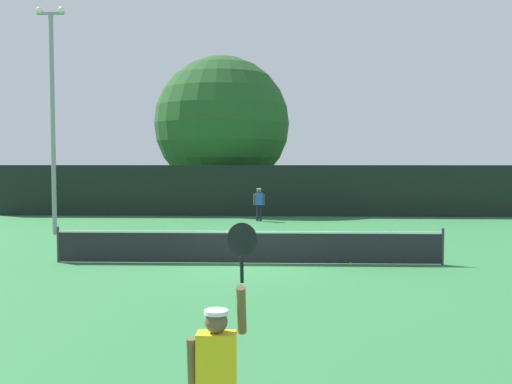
# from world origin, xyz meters

# --- Properties ---
(ground_plane) EXTENTS (120.00, 120.00, 0.00)m
(ground_plane) POSITION_xyz_m (0.00, 0.00, 0.00)
(ground_plane) COLOR #2D723D
(tennis_net) EXTENTS (11.46, 0.08, 1.07)m
(tennis_net) POSITION_xyz_m (0.00, 0.00, 0.51)
(tennis_net) COLOR #232328
(tennis_net) RESTS_ON ground
(perimeter_fence) EXTENTS (29.37, 0.12, 2.80)m
(perimeter_fence) POSITION_xyz_m (0.00, 14.43, 1.40)
(perimeter_fence) COLOR black
(perimeter_fence) RESTS_ON ground
(player_serving) EXTENTS (0.68, 0.39, 2.43)m
(player_serving) POSITION_xyz_m (0.24, -11.29, 1.06)
(player_serving) COLOR yellow
(player_serving) RESTS_ON ground
(player_receiving) EXTENTS (0.57, 0.24, 1.64)m
(player_receiving) POSITION_xyz_m (-0.03, 11.90, 1.00)
(player_receiving) COLOR blue
(player_receiving) RESTS_ON ground
(tennis_ball) EXTENTS (0.07, 0.07, 0.07)m
(tennis_ball) POSITION_xyz_m (3.00, -0.12, 0.03)
(tennis_ball) COLOR #CCE033
(tennis_ball) RESTS_ON ground
(light_pole) EXTENTS (1.18, 0.28, 9.27)m
(light_pole) POSITION_xyz_m (-8.32, 6.44, 5.21)
(light_pole) COLOR gray
(light_pole) RESTS_ON ground
(large_tree) EXTENTS (8.35, 8.35, 9.51)m
(large_tree) POSITION_xyz_m (-2.54, 18.91, 5.33)
(large_tree) COLOR brown
(large_tree) RESTS_ON ground
(parked_car_near) EXTENTS (2.21, 4.33, 1.69)m
(parked_car_near) POSITION_xyz_m (-8.55, 21.44, 0.78)
(parked_car_near) COLOR red
(parked_car_near) RESTS_ON ground
(parked_car_mid) EXTENTS (2.18, 4.32, 1.69)m
(parked_car_mid) POSITION_xyz_m (1.59, 21.54, 0.78)
(parked_car_mid) COLOR white
(parked_car_mid) RESTS_ON ground
(parked_car_far) EXTENTS (2.42, 4.41, 1.69)m
(parked_car_far) POSITION_xyz_m (6.09, 22.46, 0.78)
(parked_car_far) COLOR red
(parked_car_far) RESTS_ON ground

